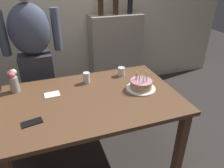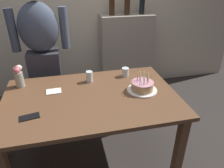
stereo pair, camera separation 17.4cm
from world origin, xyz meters
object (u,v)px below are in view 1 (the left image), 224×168
at_px(flower_vase, 13,80).
at_px(birthday_cake, 141,85).
at_px(napkin_stack, 52,95).
at_px(person_man_bearded, 35,58).
at_px(cell_phone, 32,122).
at_px(water_glass_far, 121,72).
at_px(water_glass_near, 87,78).

bearing_deg(flower_vase, birthday_cake, -17.16).
distance_m(napkin_stack, person_man_bearded, 0.62).
xyz_separation_m(birthday_cake, cell_phone, (-0.95, -0.19, -0.04)).
xyz_separation_m(water_glass_far, person_man_bearded, (-0.82, 0.43, 0.09)).
bearing_deg(napkin_stack, cell_phone, -116.29).
distance_m(birthday_cake, cell_phone, 0.97).
height_order(water_glass_far, person_man_bearded, person_man_bearded).
bearing_deg(cell_phone, napkin_stack, 53.17).
bearing_deg(flower_vase, water_glass_near, -4.50).
xyz_separation_m(water_glass_near, flower_vase, (-0.64, 0.05, 0.06)).
relative_size(flower_vase, person_man_bearded, 0.13).
bearing_deg(water_glass_far, water_glass_near, -174.07).
relative_size(water_glass_far, cell_phone, 0.62).
relative_size(napkin_stack, person_man_bearded, 0.08).
bearing_deg(napkin_stack, birthday_cake, -11.45).
distance_m(birthday_cake, napkin_stack, 0.80).
height_order(napkin_stack, flower_vase, flower_vase).
relative_size(birthday_cake, water_glass_near, 2.51).
xyz_separation_m(water_glass_far, cell_phone, (-0.89, -0.51, -0.04)).
relative_size(cell_phone, flower_vase, 0.69).
height_order(flower_vase, person_man_bearded, person_man_bearded).
xyz_separation_m(birthday_cake, person_man_bearded, (-0.89, 0.75, 0.09)).
relative_size(cell_phone, napkin_stack, 1.10).
bearing_deg(napkin_stack, water_glass_near, 20.27).
bearing_deg(water_glass_far, napkin_stack, -167.03).
relative_size(water_glass_far, flower_vase, 0.43).
bearing_deg(birthday_cake, napkin_stack, 168.55).
distance_m(cell_phone, person_man_bearded, 0.95).
bearing_deg(water_glass_near, cell_phone, -137.33).
height_order(birthday_cake, water_glass_far, birthday_cake).
bearing_deg(cell_phone, flower_vase, 93.64).
xyz_separation_m(birthday_cake, flower_vase, (-1.08, 0.33, 0.07)).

